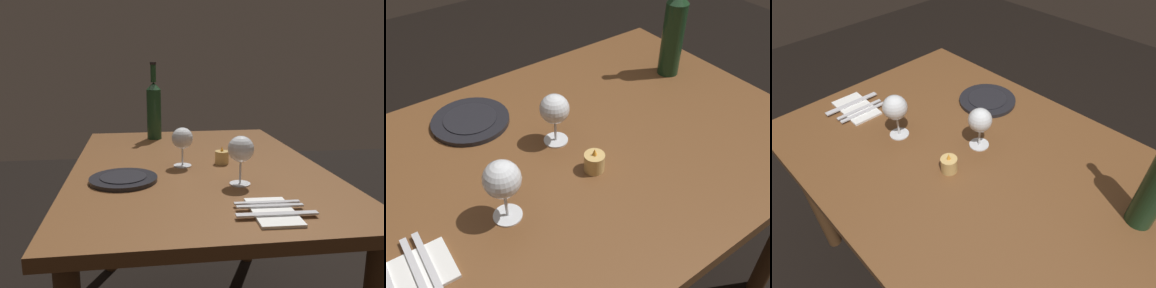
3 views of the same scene
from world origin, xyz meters
TOP-DOWN VIEW (x-y plane):
  - ground_plane at (0.00, 0.00)m, footprint 6.00×6.00m
  - dining_table at (0.00, 0.00)m, footprint 1.30×0.90m
  - wine_glass_left at (0.25, 0.10)m, footprint 0.08×0.08m
  - wine_glass_right at (0.02, -0.05)m, footprint 0.08×0.08m
  - votive_candle at (0.01, 0.10)m, footprint 0.05×0.05m
  - dinner_plate at (0.17, -0.26)m, footprint 0.22×0.22m
  - folded_napkin at (0.49, 0.13)m, footprint 0.19×0.12m
  - fork_inner at (0.47, 0.13)m, footprint 0.02×0.18m
  - fork_outer at (0.44, 0.13)m, footprint 0.02×0.18m
  - table_knife at (0.52, 0.13)m, footprint 0.03×0.21m

SIDE VIEW (x-z plane):
  - ground_plane at x=0.00m, z-range 0.00..0.00m
  - dining_table at x=0.00m, z-range 0.28..1.02m
  - folded_napkin at x=0.49m, z-range 0.74..0.75m
  - dinner_plate at x=0.17m, z-range 0.74..0.76m
  - fork_inner at x=0.47m, z-range 0.75..0.75m
  - fork_outer at x=0.44m, z-range 0.75..0.75m
  - table_knife at x=0.52m, z-range 0.75..0.75m
  - votive_candle at x=0.01m, z-range 0.73..0.80m
  - wine_glass_right at x=0.02m, z-range 0.77..0.91m
  - wine_glass_left at x=0.25m, z-range 0.77..0.93m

